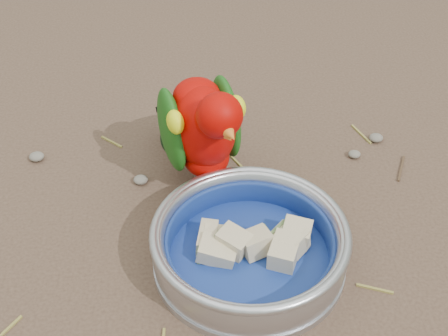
{
  "coord_description": "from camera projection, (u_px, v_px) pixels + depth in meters",
  "views": [
    {
      "loc": [
        -0.04,
        -0.44,
        0.6
      ],
      "look_at": [
        0.02,
        0.18,
        0.08
      ],
      "focal_mm": 50.0,
      "sensor_mm": 36.0,
      "label": 1
    }
  ],
  "objects": [
    {
      "name": "lory_parrot",
      "position": [
        204.0,
        136.0,
        0.84
      ],
      "size": [
        0.17,
        0.25,
        0.18
      ],
      "primitive_type": null,
      "rotation": [
        0.0,
        0.0,
        -2.84
      ],
      "color": "#AD0500",
      "rests_on": "ground"
    },
    {
      "name": "fruit_wedges",
      "position": [
        250.0,
        247.0,
        0.77
      ],
      "size": [
        0.14,
        0.14,
        0.03
      ],
      "primitive_type": null,
      "color": "beige",
      "rests_on": "food_bowl"
    },
    {
      "name": "ground_debris",
      "position": [
        203.0,
        256.0,
        0.79
      ],
      "size": [
        0.9,
        0.8,
        0.01
      ],
      "primitive_type": null,
      "color": "olive",
      "rests_on": "ground"
    },
    {
      "name": "food_bowl",
      "position": [
        249.0,
        259.0,
        0.78
      ],
      "size": [
        0.24,
        0.24,
        0.02
      ],
      "primitive_type": "cylinder",
      "color": "#B2B2BA",
      "rests_on": "ground"
    },
    {
      "name": "bowl_wall",
      "position": [
        250.0,
        243.0,
        0.76
      ],
      "size": [
        0.24,
        0.24,
        0.04
      ],
      "primitive_type": null,
      "color": "#B2B2BA",
      "rests_on": "food_bowl"
    },
    {
      "name": "ground",
      "position": [
        220.0,
        318.0,
        0.72
      ],
      "size": [
        60.0,
        60.0,
        0.0
      ],
      "primitive_type": "plane",
      "color": "brown"
    }
  ]
}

